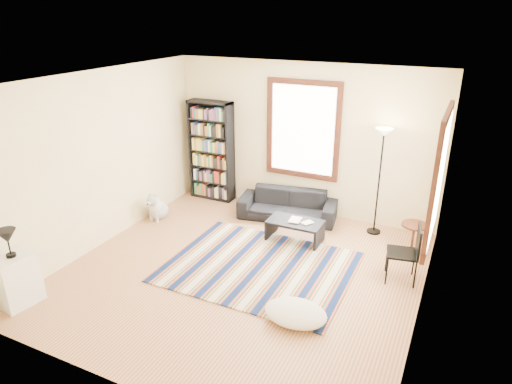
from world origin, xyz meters
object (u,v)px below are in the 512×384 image
at_px(floor_cushion, 296,313).
at_px(folding_chair, 402,253).
at_px(coffee_table, 295,231).
at_px(floor_lamp, 379,183).
at_px(side_table, 413,240).
at_px(bookshelf, 211,151).
at_px(white_cabinet, 17,280).
at_px(sofa, 288,205).
at_px(dog, 158,205).

bearing_deg(floor_cushion, folding_chair, 55.91).
height_order(coffee_table, folding_chair, folding_chair).
distance_m(coffee_table, floor_cushion, 2.13).
xyz_separation_m(floor_lamp, side_table, (0.70, -0.54, -0.66)).
bearing_deg(side_table, bookshelf, 170.10).
bearing_deg(side_table, floor_lamp, 142.55).
distance_m(bookshelf, white_cabinet, 4.34).
bearing_deg(white_cabinet, floor_cushion, 27.55).
xyz_separation_m(sofa, white_cabinet, (-2.21, -4.00, 0.09)).
bearing_deg(bookshelf, side_table, -9.90).
height_order(bookshelf, coffee_table, bookshelf).
xyz_separation_m(folding_chair, white_cabinet, (-4.45, -2.75, -0.08)).
height_order(coffee_table, dog, dog).
distance_m(sofa, floor_lamp, 1.73).
relative_size(coffee_table, dog, 1.69).
relative_size(sofa, folding_chair, 2.08).
distance_m(floor_lamp, white_cabinet, 5.62).
distance_m(side_table, folding_chair, 0.83).
height_order(sofa, floor_lamp, floor_lamp).
bearing_deg(folding_chair, bookshelf, 148.59).
bearing_deg(side_table, sofa, 169.18).
height_order(bookshelf, floor_cushion, bookshelf).
relative_size(side_table, folding_chair, 0.63).
bearing_deg(dog, folding_chair, -7.44).
bearing_deg(floor_cushion, coffee_table, 111.29).
bearing_deg(floor_lamp, sofa, -176.40).
bearing_deg(bookshelf, floor_cushion, -45.42).
relative_size(sofa, dog, 3.36).
relative_size(coffee_table, folding_chair, 1.05).
height_order(side_table, white_cabinet, white_cabinet).
xyz_separation_m(bookshelf, dog, (-0.39, -1.32, -0.73)).
bearing_deg(dog, floor_lamp, 12.24).
xyz_separation_m(sofa, dog, (-2.15, -1.05, 0.00)).
height_order(bookshelf, dog, bookshelf).
bearing_deg(white_cabinet, floor_lamp, 54.88).
bearing_deg(white_cabinet, side_table, 46.05).
bearing_deg(floor_lamp, white_cabinet, -132.84).
distance_m(bookshelf, floor_lamp, 3.36).
xyz_separation_m(white_cabinet, dog, (0.06, 2.94, -0.08)).
bearing_deg(floor_lamp, side_table, -37.45).
bearing_deg(coffee_table, dog, -173.91).
xyz_separation_m(floor_lamp, white_cabinet, (-3.80, -4.10, -0.58)).
relative_size(floor_lamp, folding_chair, 2.16).
bearing_deg(coffee_table, white_cabinet, -129.51).
bearing_deg(folding_chair, floor_lamp, 105.16).
height_order(floor_lamp, dog, floor_lamp).
distance_m(bookshelf, side_table, 4.18).
xyz_separation_m(coffee_table, white_cabinet, (-2.65, -3.22, 0.17)).
relative_size(sofa, white_cabinet, 2.55).
bearing_deg(folding_chair, coffee_table, 154.59).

